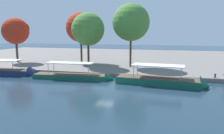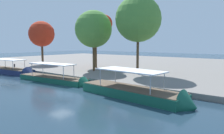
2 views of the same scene
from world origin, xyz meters
name	(u,v)px [view 2 (image 2 of 2)]	position (x,y,z in m)	size (l,w,h in m)	color
ground_plane	(61,93)	(0.00, 0.00, 0.00)	(220.00, 220.00, 0.00)	#1E3342
dock_promenade	(173,66)	(0.00, 34.57, 0.34)	(120.00, 55.00, 0.68)	slate
tour_boat_0	(12,72)	(-21.03, 4.73, 0.35)	(13.66, 4.15, 3.95)	navy
tour_boat_1	(57,80)	(-6.37, 4.33, 0.28)	(14.23, 3.76, 3.90)	#14513D
tour_boat_2	(138,95)	(8.44, 3.67, 0.40)	(13.94, 4.37, 4.26)	#14513D
mooring_bollard_0	(14,65)	(-26.15, 7.88, 1.07)	(0.33, 0.33, 0.73)	#2D2D33
tree_0	(138,18)	(1.33, 15.39, 10.19)	(7.75, 7.75, 13.21)	#4C3823
tree_1	(96,29)	(-11.16, 18.54, 9.07)	(7.02, 7.02, 11.97)	#4C3823
tree_2	(42,33)	(-27.03, 15.72, 8.44)	(6.39, 6.39, 10.82)	#4C3823
tree_3	(95,28)	(-7.67, 14.33, 8.91)	(7.04, 7.30, 11.48)	#4C3823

